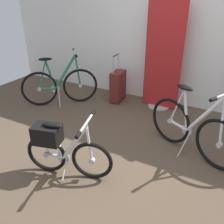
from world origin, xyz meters
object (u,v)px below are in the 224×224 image
object	(u,v)px
folding_bike_foreground	(61,147)
display_bike_right	(60,85)
floor_banner_stand	(163,62)
rolling_suitcase	(118,86)
display_bike_left	(193,129)

from	to	relation	value
folding_bike_foreground	display_bike_right	size ratio (longest dim) A/B	0.95
folding_bike_foreground	floor_banner_stand	bearing A→B (deg)	80.49
display_bike_right	rolling_suitcase	bearing A→B (deg)	35.63
rolling_suitcase	floor_banner_stand	bearing A→B (deg)	8.37
floor_banner_stand	display_bike_left	xyz separation A→B (m)	(0.77, -1.10, -0.44)
display_bike_right	rolling_suitcase	distance (m)	1.01
floor_banner_stand	display_bike_right	size ratio (longest dim) A/B	1.76
folding_bike_foreground	rolling_suitcase	xyz separation A→B (m)	(-0.38, 2.04, -0.06)
floor_banner_stand	display_bike_right	world-z (taller)	floor_banner_stand
floor_banner_stand	rolling_suitcase	bearing A→B (deg)	-171.63
floor_banner_stand	folding_bike_foreground	bearing A→B (deg)	-99.51
folding_bike_foreground	rolling_suitcase	bearing A→B (deg)	100.62
folding_bike_foreground	rolling_suitcase	distance (m)	2.07
display_bike_left	rolling_suitcase	xyz separation A→B (m)	(-1.51, 0.99, -0.06)
floor_banner_stand	rolling_suitcase	world-z (taller)	floor_banner_stand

